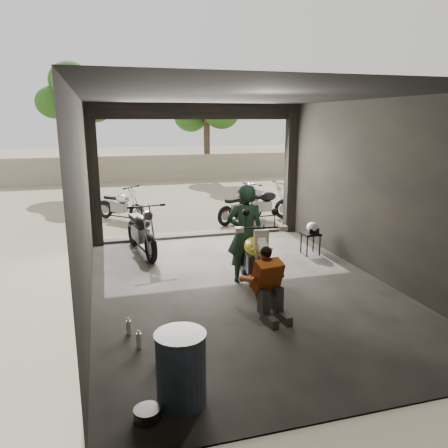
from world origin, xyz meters
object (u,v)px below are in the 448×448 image
sign_post (334,165)px  outside_bike_b (241,204)px  left_bike (141,228)px  oil_drum (181,370)px  outside_bike_a (120,203)px  stool (311,236)px  mechanic (271,286)px  outside_bike_c (264,202)px  main_bike (253,254)px  rider (245,234)px  helmet (312,227)px

sign_post → outside_bike_b: bearing=133.2°
left_bike → oil_drum: left_bike is taller
outside_bike_b → sign_post: sign_post is taller
outside_bike_a → stool: bearing=-95.6°
mechanic → oil_drum: (-1.60, -1.57, -0.12)m
left_bike → outside_bike_c: size_ratio=1.08×
main_bike → oil_drum: (-1.75, -2.79, -0.23)m
left_bike → rider: size_ratio=0.98×
left_bike → outside_bike_b: 3.73m
outside_bike_b → sign_post: size_ratio=0.64×
main_bike → helmet: 2.35m
main_bike → outside_bike_b: 4.93m
outside_bike_a → sign_post: size_ratio=0.61×
helmet → oil_drum: 5.57m
left_bike → helmet: bearing=-26.9°
outside_bike_a → rider: 5.92m
outside_bike_c → oil_drum: outside_bike_c is taller
outside_bike_b → rider: size_ratio=0.89×
main_bike → stool: size_ratio=3.80×
outside_bike_c → oil_drum: 8.50m
outside_bike_c → oil_drum: bearing=148.1°
oil_drum → outside_bike_a: bearing=91.1°
main_bike → oil_drum: 3.30m
outside_bike_a → stool: (3.74, -4.47, -0.09)m
outside_bike_c → mechanic: outside_bike_c is taller
outside_bike_c → oil_drum: size_ratio=2.05×
rider → main_bike: bearing=110.2°
stool → helmet: bearing=-7.6°
outside_bike_c → helmet: bearing=171.3°
rider → outside_bike_a: bearing=-56.8°
left_bike → oil_drum: bearing=-101.4°
mechanic → helmet: mechanic is taller
mechanic → oil_drum: bearing=-143.8°
outside_bike_a → oil_drum: 8.71m
outside_bike_a → helmet: outside_bike_a is taller
outside_bike_b → mechanic: outside_bike_b is taller
outside_bike_a → outside_bike_b: outside_bike_b is taller
outside_bike_b → rider: (-1.37, -4.42, 0.35)m
stool → mechanic: bearing=-126.6°
main_bike → helmet: size_ratio=7.29×
helmet → oil_drum: bearing=-118.5°
outside_bike_c → helmet: (-0.19, -3.37, 0.06)m
rider → sign_post: 4.94m
rider → mechanic: (-0.12, -1.54, -0.37)m
outside_bike_b → rider: rider is taller
oil_drum → main_bike: bearing=57.9°
main_bike → mechanic: 1.23m
outside_bike_b → mechanic: size_ratio=1.53×
rider → mechanic: 1.59m
outside_bike_b → sign_post: bearing=-145.8°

